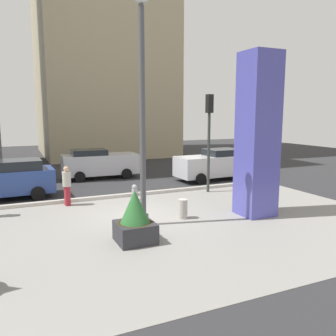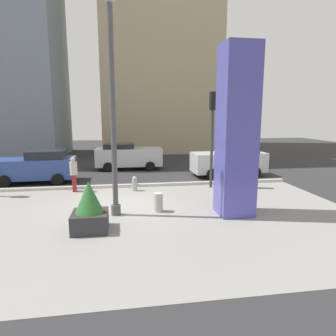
{
  "view_description": "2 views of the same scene",
  "coord_description": "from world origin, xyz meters",
  "px_view_note": "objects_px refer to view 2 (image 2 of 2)",
  "views": [
    {
      "loc": [
        -4.41,
        -12.59,
        3.95
      ],
      "look_at": [
        1.28,
        0.1,
        1.78
      ],
      "focal_mm": 37.22,
      "sensor_mm": 36.0,
      "label": 1
    },
    {
      "loc": [
        -0.02,
        -12.32,
        3.74
      ],
      "look_at": [
        1.87,
        -0.2,
        1.56
      ],
      "focal_mm": 31.91,
      "sensor_mm": 36.0,
      "label": 2
    }
  ],
  "objects_px": {
    "lamp_post": "(113,114)",
    "potted_plant_near_right": "(90,209)",
    "fire_hydrant": "(135,184)",
    "car_passing_lane": "(128,156)",
    "car_intersection": "(229,161)",
    "pedestrian_on_sidewalk": "(74,173)",
    "traffic_light_corner": "(212,125)",
    "concrete_bollard": "(158,202)",
    "car_far_lane": "(37,167)",
    "art_pillar_blue": "(237,132)"
  },
  "relations": [
    {
      "from": "art_pillar_blue",
      "to": "car_passing_lane",
      "type": "relative_size",
      "value": 1.36
    },
    {
      "from": "traffic_light_corner",
      "to": "fire_hydrant",
      "type": "bearing_deg",
      "value": -178.01
    },
    {
      "from": "traffic_light_corner",
      "to": "pedestrian_on_sidewalk",
      "type": "xyz_separation_m",
      "value": [
        -6.93,
        0.19,
        -2.31
      ]
    },
    {
      "from": "fire_hydrant",
      "to": "art_pillar_blue",
      "type": "bearing_deg",
      "value": -48.72
    },
    {
      "from": "lamp_post",
      "to": "fire_hydrant",
      "type": "distance_m",
      "value": 5.01
    },
    {
      "from": "car_intersection",
      "to": "car_far_lane",
      "type": "bearing_deg",
      "value": -179.09
    },
    {
      "from": "concrete_bollard",
      "to": "pedestrian_on_sidewalk",
      "type": "height_order",
      "value": "pedestrian_on_sidewalk"
    },
    {
      "from": "potted_plant_near_right",
      "to": "car_far_lane",
      "type": "distance_m",
      "value": 8.59
    },
    {
      "from": "art_pillar_blue",
      "to": "lamp_post",
      "type": "bearing_deg",
      "value": 173.05
    },
    {
      "from": "lamp_post",
      "to": "concrete_bollard",
      "type": "xyz_separation_m",
      "value": [
        1.64,
        0.14,
        -3.42
      ]
    },
    {
      "from": "pedestrian_on_sidewalk",
      "to": "lamp_post",
      "type": "bearing_deg",
      "value": -61.82
    },
    {
      "from": "potted_plant_near_right",
      "to": "car_far_lane",
      "type": "height_order",
      "value": "car_far_lane"
    },
    {
      "from": "fire_hydrant",
      "to": "car_passing_lane",
      "type": "xyz_separation_m",
      "value": [
        -0.17,
        6.24,
        0.56
      ]
    },
    {
      "from": "art_pillar_blue",
      "to": "potted_plant_near_right",
      "type": "xyz_separation_m",
      "value": [
        -5.28,
        -0.91,
        -2.39
      ]
    },
    {
      "from": "traffic_light_corner",
      "to": "car_intersection",
      "type": "relative_size",
      "value": 1.07
    },
    {
      "from": "concrete_bollard",
      "to": "car_passing_lane",
      "type": "relative_size",
      "value": 0.16
    },
    {
      "from": "concrete_bollard",
      "to": "fire_hydrant",
      "type": "bearing_deg",
      "value": 102.66
    },
    {
      "from": "fire_hydrant",
      "to": "car_intersection",
      "type": "height_order",
      "value": "car_intersection"
    },
    {
      "from": "car_intersection",
      "to": "potted_plant_near_right",
      "type": "bearing_deg",
      "value": -134.05
    },
    {
      "from": "car_far_lane",
      "to": "concrete_bollard",
      "type": "bearing_deg",
      "value": -45.46
    },
    {
      "from": "fire_hydrant",
      "to": "car_far_lane",
      "type": "relative_size",
      "value": 0.17
    },
    {
      "from": "pedestrian_on_sidewalk",
      "to": "potted_plant_near_right",
      "type": "bearing_deg",
      "value": -76.57
    },
    {
      "from": "car_passing_lane",
      "to": "pedestrian_on_sidewalk",
      "type": "relative_size",
      "value": 2.65
    },
    {
      "from": "potted_plant_near_right",
      "to": "car_intersection",
      "type": "xyz_separation_m",
      "value": [
        7.7,
        7.96,
        0.2
      ]
    },
    {
      "from": "lamp_post",
      "to": "art_pillar_blue",
      "type": "distance_m",
      "value": 4.55
    },
    {
      "from": "lamp_post",
      "to": "traffic_light_corner",
      "type": "bearing_deg",
      "value": 37.31
    },
    {
      "from": "traffic_light_corner",
      "to": "car_intersection",
      "type": "distance_m",
      "value": 4.2
    },
    {
      "from": "potted_plant_near_right",
      "to": "fire_hydrant",
      "type": "relative_size",
      "value": 2.21
    },
    {
      "from": "car_intersection",
      "to": "pedestrian_on_sidewalk",
      "type": "bearing_deg",
      "value": -163.69
    },
    {
      "from": "pedestrian_on_sidewalk",
      "to": "car_intersection",
      "type": "bearing_deg",
      "value": 16.31
    },
    {
      "from": "traffic_light_corner",
      "to": "car_far_lane",
      "type": "height_order",
      "value": "traffic_light_corner"
    },
    {
      "from": "potted_plant_near_right",
      "to": "pedestrian_on_sidewalk",
      "type": "distance_m",
      "value": 5.49
    },
    {
      "from": "lamp_post",
      "to": "car_far_lane",
      "type": "bearing_deg",
      "value": 125.11
    },
    {
      "from": "fire_hydrant",
      "to": "car_intersection",
      "type": "relative_size",
      "value": 0.16
    },
    {
      "from": "fire_hydrant",
      "to": "lamp_post",
      "type": "bearing_deg",
      "value": -103.76
    },
    {
      "from": "car_intersection",
      "to": "traffic_light_corner",
      "type": "bearing_deg",
      "value": -125.99
    },
    {
      "from": "fire_hydrant",
      "to": "car_passing_lane",
      "type": "relative_size",
      "value": 0.16
    },
    {
      "from": "fire_hydrant",
      "to": "concrete_bollard",
      "type": "distance_m",
      "value": 3.5
    },
    {
      "from": "concrete_bollard",
      "to": "car_intersection",
      "type": "xyz_separation_m",
      "value": [
        5.26,
        6.37,
        0.56
      ]
    },
    {
      "from": "concrete_bollard",
      "to": "pedestrian_on_sidewalk",
      "type": "relative_size",
      "value": 0.43
    },
    {
      "from": "lamp_post",
      "to": "pedestrian_on_sidewalk",
      "type": "distance_m",
      "value": 5.24
    },
    {
      "from": "art_pillar_blue",
      "to": "potted_plant_near_right",
      "type": "bearing_deg",
      "value": -170.27
    },
    {
      "from": "car_far_lane",
      "to": "car_passing_lane",
      "type": "bearing_deg",
      "value": 33.88
    },
    {
      "from": "potted_plant_near_right",
      "to": "car_intersection",
      "type": "bearing_deg",
      "value": 45.95
    },
    {
      "from": "car_passing_lane",
      "to": "traffic_light_corner",
      "type": "bearing_deg",
      "value": -55.82
    },
    {
      "from": "lamp_post",
      "to": "potted_plant_near_right",
      "type": "relative_size",
      "value": 4.69
    },
    {
      "from": "car_passing_lane",
      "to": "art_pillar_blue",
      "type": "bearing_deg",
      "value": -69.99
    },
    {
      "from": "lamp_post",
      "to": "car_intersection",
      "type": "bearing_deg",
      "value": 43.37
    },
    {
      "from": "car_passing_lane",
      "to": "pedestrian_on_sidewalk",
      "type": "height_order",
      "value": "car_passing_lane"
    },
    {
      "from": "concrete_bollard",
      "to": "traffic_light_corner",
      "type": "bearing_deg",
      "value": 47.87
    }
  ]
}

